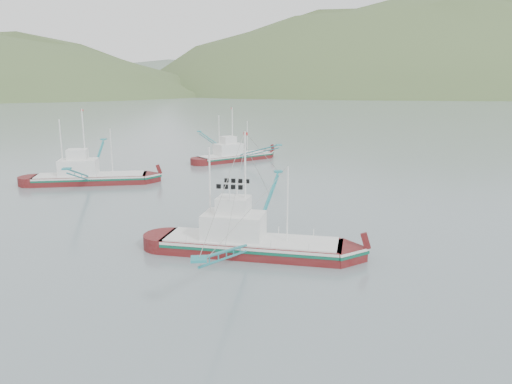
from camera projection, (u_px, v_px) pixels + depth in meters
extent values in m
plane|color=slate|center=(264.00, 245.00, 42.18)|extent=(1200.00, 1200.00, 0.00)
cube|color=#520D0E|center=(251.00, 251.00, 40.01)|extent=(14.86, 8.12, 1.92)
cube|color=silver|center=(251.00, 242.00, 39.83)|extent=(14.61, 8.10, 0.21)
cube|color=#0C563E|center=(251.00, 244.00, 39.89)|extent=(14.62, 8.12, 0.21)
cube|color=silver|center=(251.00, 239.00, 39.79)|extent=(14.12, 7.71, 0.12)
cube|color=silver|center=(234.00, 226.00, 39.85)|extent=(5.51, 4.41, 2.11)
cube|color=silver|center=(234.00, 205.00, 39.47)|extent=(3.02, 2.78, 1.34)
cylinder|color=white|center=(245.00, 187.00, 38.93)|extent=(0.15, 0.15, 8.63)
cylinder|color=white|center=(210.00, 193.00, 39.65)|extent=(0.13, 0.13, 7.33)
cylinder|color=white|center=(287.00, 205.00, 38.54)|extent=(0.12, 0.12, 6.04)
cube|color=#520D0E|center=(235.00, 159.00, 84.84)|extent=(13.17, 9.65, 1.76)
cube|color=silver|center=(235.00, 155.00, 84.67)|extent=(12.97, 9.57, 0.19)
cube|color=#0C563E|center=(235.00, 156.00, 84.72)|extent=(12.98, 9.59, 0.19)
cube|color=silver|center=(235.00, 154.00, 84.63)|extent=(12.51, 9.16, 0.11)
cube|color=silver|center=(228.00, 149.00, 83.67)|extent=(5.21, 4.63, 1.93)
cube|color=silver|center=(228.00, 140.00, 83.31)|extent=(2.95, 2.82, 1.23)
cylinder|color=white|center=(232.00, 131.00, 83.50)|extent=(0.14, 0.14, 7.91)
cylinder|color=white|center=(219.00, 136.00, 82.12)|extent=(0.12, 0.12, 6.72)
cylinder|color=white|center=(247.00, 137.00, 85.54)|extent=(0.11, 0.11, 5.54)
cube|color=#520D0E|center=(91.00, 182.00, 66.50)|extent=(14.63, 4.41, 1.93)
cube|color=silver|center=(91.00, 176.00, 66.32)|extent=(14.34, 4.48, 0.21)
cube|color=#0C563E|center=(91.00, 178.00, 66.37)|extent=(14.34, 4.50, 0.21)
cube|color=silver|center=(90.00, 175.00, 66.27)|extent=(13.90, 4.19, 0.12)
cube|color=silver|center=(79.00, 167.00, 65.84)|extent=(4.94, 3.27, 2.13)
cube|color=silver|center=(77.00, 154.00, 65.45)|extent=(2.59, 2.22, 1.35)
cylinder|color=white|center=(84.00, 142.00, 65.24)|extent=(0.15, 0.15, 8.70)
cylinder|color=white|center=(61.00, 148.00, 64.98)|extent=(0.14, 0.14, 7.39)
cylinder|color=white|center=(111.00, 152.00, 66.01)|extent=(0.12, 0.12, 6.09)
ellipsoid|color=#445A2E|center=(454.00, 92.00, 484.00)|extent=(684.00, 432.00, 306.00)
ellipsoid|color=slate|center=(231.00, 89.00, 587.89)|extent=(960.00, 400.00, 240.00)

